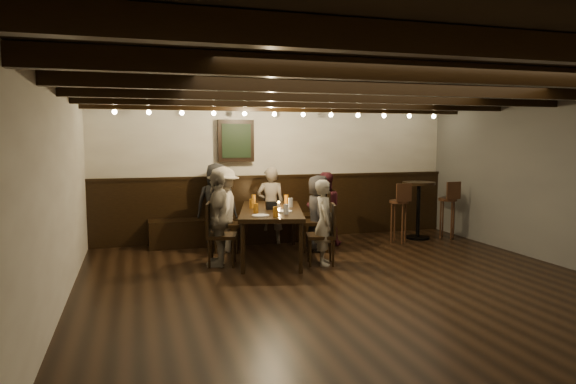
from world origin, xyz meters
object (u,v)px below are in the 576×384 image
object	(u,v)px
chair_right_near	(316,232)
chair_right_far	(322,246)
dining_table	(271,213)
high_top_table	(418,202)
bar_stool_right	(447,217)
chair_left_near	(226,234)
person_right_near	(318,213)
person_left_far	(218,218)
chair_left_far	(221,246)
person_right_far	(324,222)
person_bench_right	(324,209)
person_bench_left	(217,204)
person_bench_centre	(271,205)
bar_stool_left	(399,220)
person_left_near	(224,209)

from	to	relation	value
chair_right_near	chair_right_far	distance (m)	0.90
dining_table	chair_right_near	distance (m)	0.93
high_top_table	bar_stool_right	bearing A→B (deg)	-17.30
high_top_table	bar_stool_right	world-z (taller)	bar_stool_right
chair_left_near	person_right_near	xyz separation A→B (m)	(1.42, -0.37, 0.33)
bar_stool_right	person_left_far	bearing A→B (deg)	-173.64
chair_right_near	chair_left_far	bearing A→B (deg)	122.02
person_left_far	person_right_far	world-z (taller)	person_left_far
person_right_near	person_right_far	size ratio (longest dim) A/B	1.00
person_bench_right	person_right_near	bearing A→B (deg)	71.57
chair_left_far	dining_table	bearing A→B (deg)	122.05
chair_right_near	person_bench_left	bearing A→B (deg)	74.48
person_right_far	chair_left_far	bearing A→B (deg)	90.00
dining_table	person_right_near	distance (m)	0.88
person_left_far	person_right_far	size ratio (longest dim) A/B	1.11
chair_right_far	person_bench_centre	distance (m)	1.71
chair_left_near	chair_left_far	distance (m)	0.90
person_bench_centre	bar_stool_left	size ratio (longest dim) A/B	1.26
chair_right_near	bar_stool_right	world-z (taller)	bar_stool_right
person_right_far	high_top_table	xyz separation A→B (m)	(2.28, 1.28, 0.06)
dining_table	person_right_far	world-z (taller)	person_right_far
chair_left_far	bar_stool_right	xyz separation A→B (m)	(4.20, 0.76, 0.11)
person_bench_left	high_top_table	size ratio (longest dim) A/B	1.36
dining_table	bar_stool_left	size ratio (longest dim) A/B	2.06
person_bench_centre	person_left_far	size ratio (longest dim) A/B	0.97
chair_right_far	person_bench_centre	size ratio (longest dim) A/B	0.66
person_bench_centre	person_right_far	bearing A→B (deg)	116.57
dining_table	chair_right_near	world-z (taller)	chair_right_near
dining_table	person_bench_centre	world-z (taller)	person_bench_centre
person_right_far	chair_right_far	bearing A→B (deg)	90.00
chair_left_far	chair_right_far	distance (m)	1.44
dining_table	chair_right_far	size ratio (longest dim) A/B	2.46
person_bench_centre	person_left_near	xyz separation A→B (m)	(-0.88, -0.39, 0.02)
chair_right_near	person_left_far	distance (m)	1.76
chair_right_far	bar_stool_left	xyz separation A→B (m)	(1.81, 1.07, 0.12)
chair_left_far	bar_stool_right	bearing A→B (deg)	114.65
chair_right_far	person_right_near	distance (m)	0.96
person_bench_centre	person_right_near	distance (m)	0.96
chair_right_near	chair_right_far	world-z (taller)	chair_right_near
chair_right_far	high_top_table	distance (m)	2.67
chair_left_near	person_bench_centre	distance (m)	1.01
chair_left_near	bar_stool_left	xyz separation A→B (m)	(2.98, -0.16, 0.11)
person_bench_left	chair_left_far	bearing A→B (deg)	97.64
chair_right_far	person_bench_left	xyz separation A→B (m)	(-1.23, 1.71, 0.43)
person_left_near	chair_right_near	bearing A→B (deg)	90.00
chair_left_far	bar_stool_right	world-z (taller)	bar_stool_right
chair_right_far	person_right_far	size ratio (longest dim) A/B	0.71
person_right_near	bar_stool_left	bearing A→B (deg)	-68.14
chair_right_far	high_top_table	xyz separation A→B (m)	(2.31, 1.27, 0.41)
chair_left_near	chair_right_far	bearing A→B (deg)	57.95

